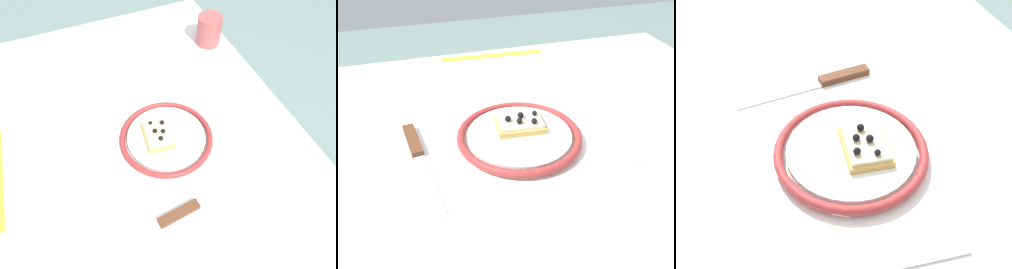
# 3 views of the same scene
# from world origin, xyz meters

# --- Properties ---
(dining_table) EXTENTS (1.11, 0.73, 0.77)m
(dining_table) POSITION_xyz_m (0.00, 0.00, 0.68)
(dining_table) COLOR white
(dining_table) RESTS_ON ground_plane
(plate) EXTENTS (0.22, 0.22, 0.02)m
(plate) POSITION_xyz_m (-0.03, 0.05, 0.78)
(plate) COLOR white
(plate) RESTS_ON dining_table
(pizza_slice_near) EXTENTS (0.09, 0.07, 0.03)m
(pizza_slice_near) POSITION_xyz_m (-0.03, 0.03, 0.79)
(pizza_slice_near) COLOR tan
(pizza_slice_near) RESTS_ON plate
(knife) EXTENTS (0.05, 0.24, 0.01)m
(knife) POSITION_xyz_m (0.15, 0.03, 0.77)
(knife) COLOR silver
(knife) RESTS_ON dining_table
(fork) EXTENTS (0.03, 0.20, 0.00)m
(fork) POSITION_xyz_m (-0.20, 0.07, 0.77)
(fork) COLOR beige
(fork) RESTS_ON dining_table
(measuring_tape) EXTENTS (0.26, 0.04, 0.00)m
(measuring_tape) POSITION_xyz_m (-0.08, -0.33, 0.77)
(measuring_tape) COLOR yellow
(measuring_tape) RESTS_ON dining_table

